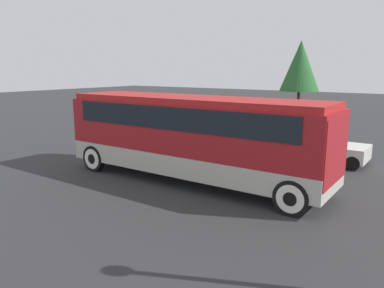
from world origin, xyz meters
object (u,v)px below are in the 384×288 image
parked_car_near (315,146)px  tour_bus (194,131)px  parked_car_far (171,131)px  parked_car_mid (231,126)px

parked_car_near → tour_bus: bearing=-114.3°
tour_bus → parked_car_far: size_ratio=2.48×
parked_car_mid → parked_car_far: bearing=-117.3°
parked_car_near → parked_car_far: 7.97m
parked_car_mid → parked_car_far: (-1.87, -3.62, 0.00)m
tour_bus → parked_car_far: 7.51m
tour_bus → parked_car_near: (2.69, 5.94, -1.24)m
parked_car_near → parked_car_mid: (-6.07, 2.92, 0.05)m
parked_car_near → parked_car_far: bearing=-174.9°
tour_bus → parked_car_mid: tour_bus is taller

